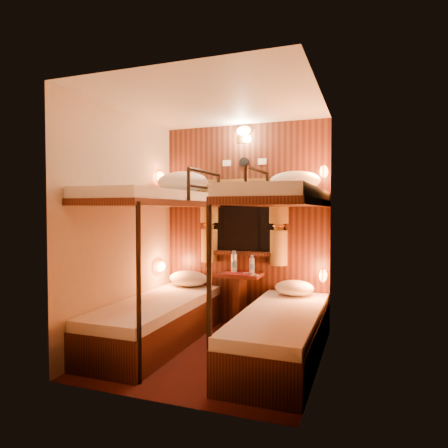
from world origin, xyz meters
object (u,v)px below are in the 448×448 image
at_px(bunk_right, 281,299).
at_px(bottle_left, 234,263).
at_px(table, 240,293).
at_px(bottle_right, 252,266).
at_px(bunk_left, 157,290).

height_order(bunk_right, bottle_left, bunk_right).
height_order(table, bottle_left, bottle_left).
distance_m(bunk_right, bottle_right, 0.97).
distance_m(bunk_right, bottle_left, 1.12).
xyz_separation_m(table, bottle_left, (-0.08, 0.04, 0.35)).
xyz_separation_m(bunk_left, bottle_right, (0.79, 0.80, 0.18)).
xyz_separation_m(bunk_right, bottle_left, (-0.73, 0.82, 0.20)).
bearing_deg(bottle_right, bunk_left, -134.37).
distance_m(bunk_left, bottle_left, 1.02).
distance_m(bunk_left, table, 1.02).
distance_m(bunk_left, bottle_right, 1.14).
relative_size(table, bottle_right, 3.08).
xyz_separation_m(bunk_right, table, (-0.65, 0.78, -0.14)).
height_order(bunk_right, bottle_right, bunk_right).
height_order(bottle_left, bottle_right, bottle_left).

